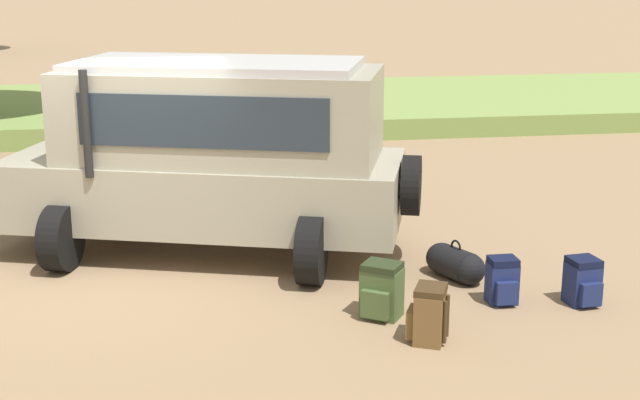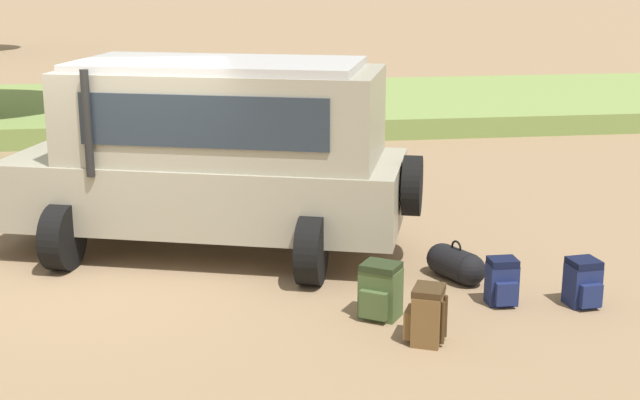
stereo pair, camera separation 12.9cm
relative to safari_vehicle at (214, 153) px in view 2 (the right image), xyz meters
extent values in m
plane|color=#8C7051|center=(-1.11, -0.78, -1.29)|extent=(320.00, 320.00, 0.00)
cube|color=olive|center=(-1.11, 10.41, -1.07)|extent=(120.00, 7.00, 0.44)
cube|color=gray|center=(-0.10, 0.03, -0.47)|extent=(5.25, 3.32, 0.84)
cube|color=gray|center=(0.13, -0.04, 0.50)|extent=(4.19, 2.88, 1.10)
cube|color=#232D38|center=(-1.31, 0.43, 0.45)|extent=(0.54, 1.50, 0.77)
cube|color=#232D38|center=(-0.14, -0.90, 0.55)|extent=(2.81, 0.95, 0.60)
cube|color=#232D38|center=(0.41, 0.82, 0.55)|extent=(2.81, 0.95, 0.60)
cube|color=#B7B7B7|center=(0.09, -0.03, 1.10)|extent=(3.79, 2.69, 0.10)
cube|color=black|center=(-2.55, 0.83, -0.64)|extent=(0.65, 1.59, 0.56)
cylinder|color=black|center=(-1.45, -0.55, 0.50)|extent=(0.10, 0.10, 1.25)
cylinder|color=black|center=(-1.85, -0.42, -0.89)|extent=(0.51, 0.85, 0.80)
cylinder|color=black|center=(-1.25, 1.43, -0.89)|extent=(0.51, 0.85, 0.80)
cylinder|color=black|center=(1.04, -1.36, -0.89)|extent=(0.51, 0.85, 0.80)
cylinder|color=black|center=(1.64, 0.49, -0.89)|extent=(0.51, 0.85, 0.80)
cylinder|color=black|center=(2.36, -0.77, -0.32)|extent=(0.44, 0.77, 0.74)
cube|color=brown|center=(1.94, -3.15, -1.04)|extent=(0.40, 0.46, 0.50)
cube|color=brown|center=(1.78, -3.08, -1.11)|extent=(0.19, 0.29, 0.28)
cube|color=#3A2A16|center=(1.94, -3.15, -0.76)|extent=(0.41, 0.44, 0.07)
cylinder|color=#3A2A16|center=(2.04, -3.30, -1.04)|extent=(0.04, 0.04, 0.43)
cylinder|color=#3A2A16|center=(2.11, -3.14, -1.04)|extent=(0.04, 0.04, 0.43)
cube|color=#42562D|center=(1.62, -2.46, -1.03)|extent=(0.50, 0.47, 0.52)
cube|color=#42562D|center=(1.51, -2.62, -1.10)|extent=(0.29, 0.23, 0.29)
cube|color=#242F19|center=(1.62, -2.46, -0.74)|extent=(0.49, 0.47, 0.07)
cylinder|color=#242F19|center=(1.79, -2.36, -1.03)|extent=(0.04, 0.04, 0.44)
cylinder|color=#242F19|center=(1.64, -2.26, -1.03)|extent=(0.04, 0.04, 0.44)
cube|color=navy|center=(2.99, -2.28, -1.07)|extent=(0.32, 0.25, 0.45)
cube|color=navy|center=(2.99, -2.44, -1.13)|extent=(0.24, 0.08, 0.25)
cube|color=black|center=(2.99, -2.28, -0.81)|extent=(0.30, 0.26, 0.07)
cylinder|color=black|center=(3.07, -2.14, -1.07)|extent=(0.04, 0.04, 0.38)
cylinder|color=black|center=(2.92, -2.14, -1.07)|extent=(0.04, 0.04, 0.38)
cube|color=navy|center=(3.84, -2.44, -1.07)|extent=(0.35, 0.32, 0.45)
cube|color=navy|center=(3.86, -2.63, -1.12)|extent=(0.25, 0.10, 0.25)
cube|color=black|center=(3.84, -2.44, -0.81)|extent=(0.33, 0.34, 0.07)
cylinder|color=black|center=(3.89, -2.27, -1.07)|extent=(0.04, 0.04, 0.39)
cylinder|color=black|center=(3.75, -2.28, -1.07)|extent=(0.04, 0.04, 0.39)
cylinder|color=black|center=(2.72, -1.47, -1.11)|extent=(0.54, 0.60, 0.37)
sphere|color=black|center=(2.83, -1.69, -1.11)|extent=(0.37, 0.37, 0.37)
sphere|color=black|center=(2.62, -1.25, -1.11)|extent=(0.37, 0.37, 0.37)
torus|color=black|center=(2.72, -1.47, -0.90)|extent=(0.09, 0.16, 0.16)
camera|label=1|loc=(-0.39, -10.95, 2.28)|focal=50.00mm
camera|label=2|loc=(-0.26, -10.96, 2.28)|focal=50.00mm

